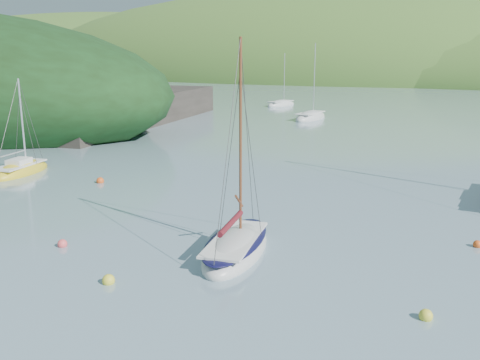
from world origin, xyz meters
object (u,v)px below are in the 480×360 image
at_px(daysailer_white, 236,248).
at_px(distant_sloop_a, 310,118).
at_px(sailboat_yellow, 21,171).
at_px(distant_sloop_c, 281,105).

relative_size(daysailer_white, distant_sloop_a, 0.94).
bearing_deg(sailboat_yellow, distant_sloop_a, 66.24).
height_order(daysailer_white, sailboat_yellow, daysailer_white).
relative_size(distant_sloop_a, distant_sloop_c, 1.15).
bearing_deg(distant_sloop_a, daysailer_white, -70.35).
relative_size(daysailer_white, sailboat_yellow, 1.33).
relative_size(daysailer_white, distant_sloop_c, 1.08).
height_order(sailboat_yellow, distant_sloop_a, distant_sloop_a).
bearing_deg(sailboat_yellow, distant_sloop_c, 80.00).
distance_m(daysailer_white, distant_sloop_c, 64.32).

